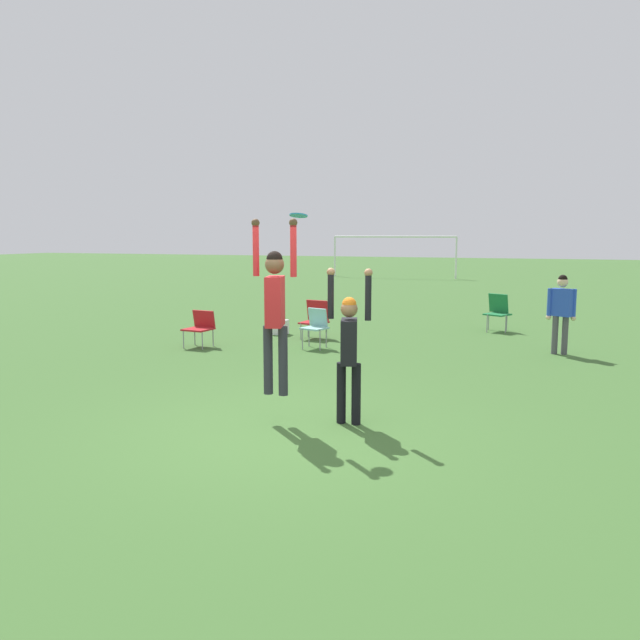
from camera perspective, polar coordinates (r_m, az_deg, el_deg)
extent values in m
plane|color=#3D662D|center=(7.86, -3.17, -10.02)|extent=(120.00, 120.00, 0.00)
cylinder|color=#2D2D38|center=(8.04, -4.77, -3.66)|extent=(0.12, 0.12, 0.89)
cylinder|color=#2D2D38|center=(7.96, -3.40, -3.77)|extent=(0.12, 0.12, 0.89)
cube|color=red|center=(7.88, -4.14, 1.71)|extent=(0.32, 0.50, 0.63)
sphere|color=brown|center=(7.85, -4.17, 5.09)|extent=(0.24, 0.24, 0.24)
sphere|color=black|center=(7.84, -4.18, 5.57)|extent=(0.20, 0.20, 0.20)
cylinder|color=red|center=(7.95, -5.88, 6.42)|extent=(0.08, 0.08, 0.67)
sphere|color=brown|center=(7.95, -5.92, 8.83)|extent=(0.10, 0.10, 0.10)
cylinder|color=red|center=(7.74, -2.45, 6.42)|extent=(0.08, 0.08, 0.67)
sphere|color=brown|center=(7.74, -2.46, 8.89)|extent=(0.10, 0.10, 0.10)
cylinder|color=black|center=(8.05, 1.96, -6.67)|extent=(0.12, 0.12, 0.79)
cylinder|color=black|center=(7.99, 3.32, -6.78)|extent=(0.12, 0.12, 0.79)
cube|color=black|center=(7.88, 2.67, -1.97)|extent=(0.31, 0.48, 0.56)
sphere|color=#9E704C|center=(7.82, 2.69, 1.02)|extent=(0.21, 0.21, 0.21)
sphere|color=orange|center=(7.81, 2.69, 1.45)|extent=(0.18, 0.18, 0.18)
cylinder|color=black|center=(7.87, 0.99, 2.27)|extent=(0.08, 0.08, 0.59)
sphere|color=#9E704C|center=(7.85, 0.99, 4.42)|extent=(0.10, 0.10, 0.10)
cylinder|color=black|center=(7.73, 4.43, 2.14)|extent=(0.08, 0.08, 0.59)
sphere|color=#9E704C|center=(7.71, 4.45, 4.33)|extent=(0.10, 0.10, 0.10)
cylinder|color=#2D9EDB|center=(7.96, -1.98, 9.53)|extent=(0.23, 0.23, 0.06)
cylinder|color=gray|center=(13.15, -1.62, -1.74)|extent=(0.02, 0.02, 0.45)
cylinder|color=gray|center=(13.01, 0.00, -1.84)|extent=(0.02, 0.02, 0.45)
cylinder|color=gray|center=(13.51, -1.01, -1.48)|extent=(0.02, 0.02, 0.45)
cylinder|color=gray|center=(13.38, 0.57, -1.57)|extent=(0.02, 0.02, 0.45)
cube|color=#8CC6C1|center=(13.23, -0.52, -0.76)|extent=(0.58, 0.58, 0.04)
cube|color=#8CC6C1|center=(13.40, -0.20, 0.27)|extent=(0.47, 0.23, 0.39)
cylinder|color=gray|center=(14.36, -1.76, -1.04)|extent=(0.02, 0.02, 0.40)
cylinder|color=gray|center=(14.20, -0.01, -1.14)|extent=(0.02, 0.02, 0.40)
cylinder|color=gray|center=(14.79, -1.10, -0.78)|extent=(0.02, 0.02, 0.40)
cylinder|color=gray|center=(14.64, 0.61, -0.87)|extent=(0.02, 0.02, 0.40)
cube|color=#B21E23|center=(14.47, -0.57, -0.25)|extent=(0.63, 0.63, 0.04)
cube|color=#B21E23|center=(14.68, -0.22, 0.90)|extent=(0.56, 0.20, 0.49)
cylinder|color=gray|center=(16.00, 15.03, -0.30)|extent=(0.02, 0.02, 0.45)
cylinder|color=gray|center=(15.98, 16.62, -0.37)|extent=(0.02, 0.02, 0.45)
cylinder|color=gray|center=(16.44, 15.16, -0.09)|extent=(0.02, 0.02, 0.45)
cylinder|color=gray|center=(16.42, 16.71, -0.16)|extent=(0.02, 0.02, 0.45)
cube|color=#1E753D|center=(16.18, 15.91, 0.49)|extent=(0.70, 0.70, 0.04)
cube|color=#1E753D|center=(16.39, 16.00, 1.49)|extent=(0.52, 0.34, 0.48)
cylinder|color=gray|center=(13.59, -12.37, -1.70)|extent=(0.02, 0.02, 0.41)
cylinder|color=gray|center=(13.36, -10.71, -1.82)|extent=(0.02, 0.02, 0.41)
cylinder|color=gray|center=(13.98, -11.38, -1.41)|extent=(0.02, 0.02, 0.41)
cylinder|color=gray|center=(13.75, -9.75, -1.52)|extent=(0.02, 0.02, 0.41)
cube|color=#B21E23|center=(13.64, -11.08, -0.84)|extent=(0.59, 0.59, 0.04)
cube|color=#B21E23|center=(13.82, -10.57, 0.13)|extent=(0.54, 0.15, 0.37)
cylinder|color=#4C4C51|center=(13.50, 20.68, -1.29)|extent=(0.12, 0.12, 0.78)
cylinder|color=#4C4C51|center=(13.51, 21.48, -1.32)|extent=(0.12, 0.12, 0.78)
cube|color=blue|center=(13.42, 21.22, 1.51)|extent=(0.46, 0.37, 0.55)
sphere|color=beige|center=(13.39, 21.31, 3.25)|extent=(0.21, 0.21, 0.21)
sphere|color=black|center=(13.38, 21.32, 3.49)|extent=(0.18, 0.18, 0.18)
cylinder|color=blue|center=(13.42, 20.22, 1.49)|extent=(0.08, 0.08, 0.59)
sphere|color=beige|center=(13.45, 20.16, 0.25)|extent=(0.10, 0.10, 0.10)
cylinder|color=blue|center=(13.43, 22.21, 1.39)|extent=(0.08, 0.08, 0.59)
sphere|color=beige|center=(13.47, 22.15, 0.15)|extent=(0.10, 0.10, 0.10)
cube|color=white|center=(15.19, -3.70, -0.70)|extent=(0.37, 0.31, 0.33)
cube|color=silver|center=(15.16, -3.71, -0.04)|extent=(0.37, 0.32, 0.02)
cylinder|color=white|center=(36.62, 1.36, 5.84)|extent=(0.10, 0.10, 2.30)
cylinder|color=white|center=(35.05, 12.34, 5.57)|extent=(0.10, 0.10, 2.30)
cylinder|color=white|center=(35.65, 6.76, 7.58)|extent=(7.00, 0.10, 0.10)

